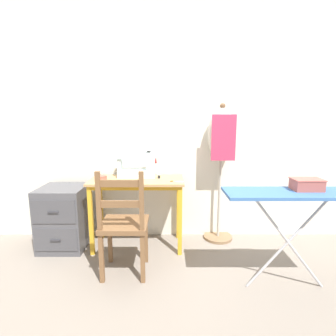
% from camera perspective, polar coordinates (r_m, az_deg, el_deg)
% --- Properties ---
extents(ground_plane, '(14.00, 14.00, 0.00)m').
position_cam_1_polar(ground_plane, '(2.77, -6.77, -18.51)').
color(ground_plane, gray).
extents(wall_back, '(10.00, 0.05, 2.55)m').
position_cam_1_polar(wall_back, '(2.95, -6.05, 9.17)').
color(wall_back, silver).
rests_on(wall_back, ground_plane).
extents(sewing_table, '(0.96, 0.46, 0.74)m').
position_cam_1_polar(sewing_table, '(2.74, -6.49, -4.79)').
color(sewing_table, tan).
rests_on(sewing_table, ground_plane).
extents(sewing_machine, '(0.41, 0.15, 0.29)m').
position_cam_1_polar(sewing_machine, '(2.79, -6.13, 0.59)').
color(sewing_machine, silver).
rests_on(sewing_machine, sewing_table).
extents(fabric_bowl, '(0.11, 0.11, 0.05)m').
position_cam_1_polar(fabric_bowl, '(2.73, -14.12, -2.05)').
color(fabric_bowl, '#B25647').
rests_on(fabric_bowl, sewing_table).
extents(scissors, '(0.14, 0.06, 0.01)m').
position_cam_1_polar(scissors, '(2.59, 1.75, -2.92)').
color(scissors, silver).
rests_on(scissors, sewing_table).
extents(thread_spool_near_machine, '(0.03, 0.03, 0.04)m').
position_cam_1_polar(thread_spool_near_machine, '(2.72, -1.69, -1.90)').
color(thread_spool_near_machine, black).
rests_on(thread_spool_near_machine, sewing_table).
extents(wooden_chair, '(0.40, 0.38, 0.95)m').
position_cam_1_polar(wooden_chair, '(2.32, -9.33, -12.15)').
color(wooden_chair, brown).
rests_on(wooden_chair, ground_plane).
extents(filing_cabinet, '(0.46, 0.48, 0.65)m').
position_cam_1_polar(filing_cabinet, '(3.02, -21.42, -9.91)').
color(filing_cabinet, '#4C4C51').
rests_on(filing_cabinet, ground_plane).
extents(dress_form, '(0.32, 0.32, 1.51)m').
position_cam_1_polar(dress_form, '(2.87, 11.81, 5.17)').
color(dress_form, '#846647').
rests_on(dress_form, ground_plane).
extents(ironing_board, '(1.02, 0.32, 0.81)m').
position_cam_1_polar(ironing_board, '(2.22, 25.64, -5.90)').
color(ironing_board, '#3D6BAD').
rests_on(ironing_board, ground_plane).
extents(storage_box, '(0.23, 0.15, 0.09)m').
position_cam_1_polar(storage_box, '(2.30, 28.24, -3.19)').
color(storage_box, '#AD564C').
rests_on(storage_box, ironing_board).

